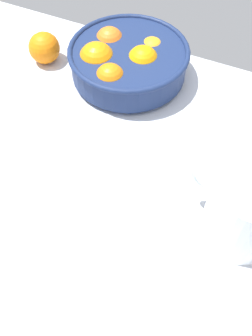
{
  "coord_description": "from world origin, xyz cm",
  "views": [
    {
      "loc": [
        16.73,
        -36.99,
        64.86
      ],
      "look_at": [
        -1.52,
        2.95,
        4.51
      ],
      "focal_mm": 42.94,
      "sensor_mm": 36.0,
      "label": 1
    }
  ],
  "objects": [
    {
      "name": "juice_pitcher",
      "position": [
        20.79,
        1.46,
        7.16
      ],
      "size": [
        17.59,
        13.14,
        20.17
      ],
      "color": "white",
      "rests_on": "ground_plane"
    },
    {
      "name": "fruit_bowl",
      "position": [
        -14.06,
        30.59,
        4.69
      ],
      "size": [
        27.77,
        27.77,
        9.84
      ],
      "color": "navy",
      "rests_on": "ground_plane"
    },
    {
      "name": "ground_plane",
      "position": [
        0.0,
        0.0,
        -1.5
      ],
      "size": [
        126.3,
        89.38,
        3.0
      ],
      "primitive_type": "cube",
      "color": "silver"
    },
    {
      "name": "loose_orange_1",
      "position": [
        -34.58,
        27.85,
        3.78
      ],
      "size": [
        7.55,
        7.55,
        7.55
      ],
      "primitive_type": "sphere",
      "color": "orange",
      "rests_on": "ground_plane"
    }
  ]
}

